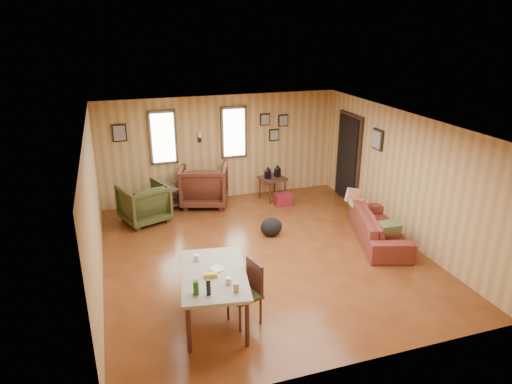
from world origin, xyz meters
TOP-DOWN VIEW (x-y plane):
  - room at (0.17, 0.27)m, footprint 5.54×6.04m
  - sofa at (2.26, -0.19)m, footprint 1.13×2.02m
  - recliner_brown at (-0.49, 2.66)m, footprint 1.25×1.21m
  - recliner_green at (-1.88, 2.11)m, footprint 1.10×1.06m
  - end_table at (-1.21, 2.58)m, footprint 0.62×0.59m
  - side_table at (1.08, 2.48)m, footprint 0.64×0.64m
  - cooler at (1.20, 2.08)m, footprint 0.38×0.27m
  - backpack at (0.40, 0.66)m, footprint 0.52×0.47m
  - sofa_pillows at (2.22, 0.08)m, footprint 0.43×1.62m
  - dining_table at (-1.25, -1.62)m, footprint 1.09×1.57m
  - dining_chair at (-0.81, -1.76)m, footprint 0.49×0.49m

SIDE VIEW (x-z plane):
  - cooler at x=1.20m, z-range 0.00..0.27m
  - backpack at x=0.40m, z-range 0.00..0.37m
  - end_table at x=-1.21m, z-range 0.04..0.68m
  - sofa at x=2.26m, z-range 0.00..0.76m
  - recliner_green at x=-1.88m, z-range 0.00..0.89m
  - sofa_pillows at x=2.22m, z-range 0.33..0.66m
  - dining_chair at x=-0.81m, z-range 0.05..0.95m
  - recliner_brown at x=-0.49m, z-range 0.00..1.04m
  - side_table at x=1.08m, z-range 0.15..0.98m
  - dining_table at x=-1.25m, z-range 0.20..1.15m
  - room at x=0.17m, z-range -0.02..2.43m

